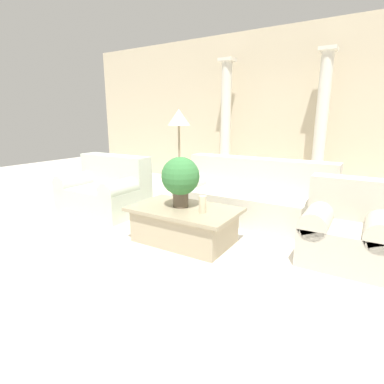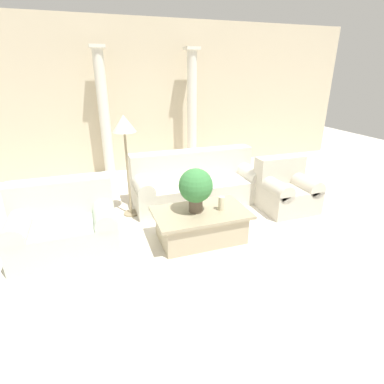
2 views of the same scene
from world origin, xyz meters
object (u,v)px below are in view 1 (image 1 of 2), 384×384
coffee_table (184,224)px  armchair (348,228)px  potted_plant (180,178)px  loveseat (106,189)px  floor_lamp (179,125)px  sofa_long (253,196)px

coffee_table → armchair: armchair is taller
armchair → potted_plant: bearing=-165.0°
loveseat → coffee_table: (1.74, -0.39, -0.14)m
floor_lamp → armchair: bearing=-13.3°
loveseat → armchair: 3.44m
loveseat → floor_lamp: bearing=36.5°
floor_lamp → loveseat: bearing=-143.5°
coffee_table → potted_plant: 0.56m
potted_plant → armchair: potted_plant is taller
sofa_long → floor_lamp: size_ratio=1.39×
coffee_table → floor_lamp: size_ratio=0.80×
potted_plant → sofa_long: bearing=69.6°
potted_plant → armchair: (1.77, 0.47, -0.43)m
loveseat → armchair: (3.44, 0.11, -0.01)m
loveseat → coffee_table: size_ratio=1.01×
coffee_table → armchair: 1.78m
potted_plant → coffee_table: bearing=-20.7°
armchair → floor_lamp: bearing=166.7°
sofa_long → floor_lamp: 1.57m
coffee_table → floor_lamp: 1.76m
floor_lamp → armchair: floor_lamp is taller
sofa_long → potted_plant: potted_plant is taller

